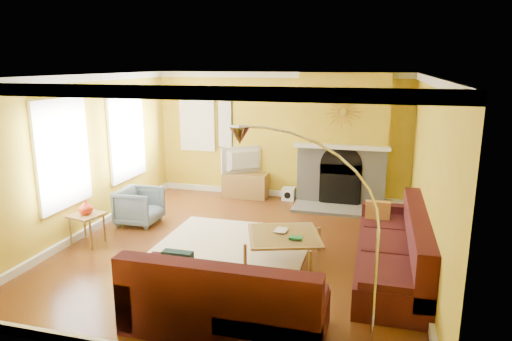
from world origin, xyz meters
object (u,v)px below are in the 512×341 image
(side_table, at_px, (88,229))
(armchair, at_px, (139,206))
(media_console, at_px, (245,185))
(sectional_sofa, at_px, (299,247))
(arc_lamp, at_px, (312,246))
(coffee_table, at_px, (284,247))

(side_table, bearing_deg, armchair, 73.03)
(media_console, xyz_separation_m, armchair, (-1.39, -2.16, 0.07))
(sectional_sofa, height_order, media_console, sectional_sofa)
(media_console, distance_m, armchair, 2.57)
(sectional_sofa, relative_size, side_table, 7.32)
(media_console, bearing_deg, sectional_sofa, -63.19)
(armchair, bearing_deg, sectional_sofa, -114.75)
(sectional_sofa, distance_m, side_table, 3.54)
(sectional_sofa, height_order, arc_lamp, arc_lamp)
(sectional_sofa, bearing_deg, armchair, 156.31)
(armchair, bearing_deg, side_table, 161.97)
(sectional_sofa, bearing_deg, arc_lamp, -76.26)
(media_console, distance_m, side_table, 3.68)
(sectional_sofa, bearing_deg, media_console, 116.81)
(coffee_table, distance_m, arc_lamp, 2.40)
(arc_lamp, bearing_deg, armchair, 140.30)
(coffee_table, height_order, side_table, side_table)
(media_console, height_order, arc_lamp, arc_lamp)
(media_console, bearing_deg, armchair, -122.78)
(side_table, relative_size, arc_lamp, 0.22)
(sectional_sofa, bearing_deg, side_table, 175.03)
(sectional_sofa, xyz_separation_m, armchair, (-3.18, 1.40, -0.12))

